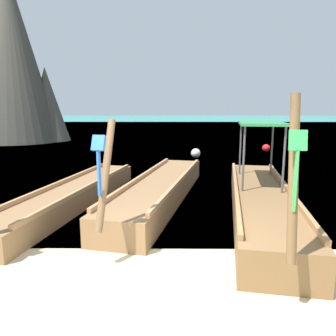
{
  "coord_description": "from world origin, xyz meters",
  "views": [
    {
      "loc": [
        0.06,
        -3.93,
        2.47
      ],
      "look_at": [
        0.0,
        3.46,
        1.11
      ],
      "focal_mm": 34.32,
      "sensor_mm": 36.0,
      "label": 1
    }
  ],
  "objects_px": {
    "longtail_boat_red_ribbon": "(73,196)",
    "mooring_buoy_near": "(266,148)",
    "longtail_boat_green_ribbon": "(261,200)",
    "mooring_buoy_far": "(196,153)",
    "longtail_boat_blue_ribbon": "(161,190)",
    "karst_rock": "(16,61)"
  },
  "relations": [
    {
      "from": "longtail_boat_green_ribbon",
      "to": "karst_rock",
      "type": "distance_m",
      "value": 22.82
    },
    {
      "from": "mooring_buoy_near",
      "to": "mooring_buoy_far",
      "type": "relative_size",
      "value": 0.92
    },
    {
      "from": "longtail_boat_blue_ribbon",
      "to": "mooring_buoy_far",
      "type": "xyz_separation_m",
      "value": [
        1.56,
        7.77,
        -0.06
      ]
    },
    {
      "from": "longtail_boat_red_ribbon",
      "to": "longtail_boat_green_ribbon",
      "type": "relative_size",
      "value": 0.97
    },
    {
      "from": "longtail_boat_green_ribbon",
      "to": "mooring_buoy_far",
      "type": "relative_size",
      "value": 14.71
    },
    {
      "from": "karst_rock",
      "to": "longtail_boat_blue_ribbon",
      "type": "bearing_deg",
      "value": -55.37
    },
    {
      "from": "longtail_boat_blue_ribbon",
      "to": "mooring_buoy_far",
      "type": "bearing_deg",
      "value": 78.68
    },
    {
      "from": "longtail_boat_green_ribbon",
      "to": "mooring_buoy_far",
      "type": "distance_m",
      "value": 9.05
    },
    {
      "from": "longtail_boat_blue_ribbon",
      "to": "mooring_buoy_far",
      "type": "relative_size",
      "value": 15.09
    },
    {
      "from": "longtail_boat_red_ribbon",
      "to": "karst_rock",
      "type": "distance_m",
      "value": 19.8
    },
    {
      "from": "longtail_boat_green_ribbon",
      "to": "mooring_buoy_near",
      "type": "height_order",
      "value": "longtail_boat_green_ribbon"
    },
    {
      "from": "longtail_boat_blue_ribbon",
      "to": "longtail_boat_green_ribbon",
      "type": "relative_size",
      "value": 1.03
    },
    {
      "from": "longtail_boat_green_ribbon",
      "to": "mooring_buoy_far",
      "type": "height_order",
      "value": "longtail_boat_green_ribbon"
    },
    {
      "from": "longtail_boat_green_ribbon",
      "to": "karst_rock",
      "type": "height_order",
      "value": "karst_rock"
    },
    {
      "from": "longtail_boat_blue_ribbon",
      "to": "longtail_boat_green_ribbon",
      "type": "xyz_separation_m",
      "value": [
        2.38,
        -1.25,
        0.07
      ]
    },
    {
      "from": "longtail_boat_red_ribbon",
      "to": "mooring_buoy_near",
      "type": "relative_size",
      "value": 15.52
    },
    {
      "from": "mooring_buoy_near",
      "to": "longtail_boat_green_ribbon",
      "type": "bearing_deg",
      "value": -106.88
    },
    {
      "from": "longtail_boat_red_ribbon",
      "to": "mooring_buoy_far",
      "type": "bearing_deg",
      "value": 65.2
    },
    {
      "from": "karst_rock",
      "to": "mooring_buoy_near",
      "type": "height_order",
      "value": "karst_rock"
    },
    {
      "from": "karst_rock",
      "to": "mooring_buoy_far",
      "type": "bearing_deg",
      "value": -33.53
    },
    {
      "from": "longtail_boat_red_ribbon",
      "to": "mooring_buoy_near",
      "type": "height_order",
      "value": "longtail_boat_red_ribbon"
    },
    {
      "from": "longtail_boat_green_ribbon",
      "to": "longtail_boat_blue_ribbon",
      "type": "bearing_deg",
      "value": 152.41
    }
  ]
}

